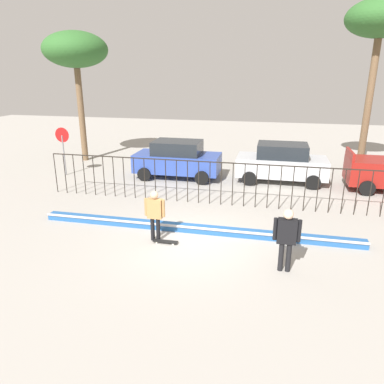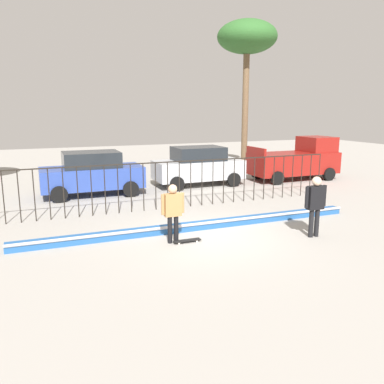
% 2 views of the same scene
% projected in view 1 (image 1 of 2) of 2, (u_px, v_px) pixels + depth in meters
% --- Properties ---
extents(ground_plane, '(60.00, 60.00, 0.00)m').
position_uv_depth(ground_plane, '(190.00, 241.00, 11.75)').
color(ground_plane, '#9E9991').
extents(bowl_coping_ledge, '(11.00, 0.40, 0.27)m').
position_uv_depth(bowl_coping_ledge, '(195.00, 229.00, 12.39)').
color(bowl_coping_ledge, '#235699').
rests_on(bowl_coping_ledge, ground).
extents(perimeter_fence, '(14.04, 0.04, 1.79)m').
position_uv_depth(perimeter_fence, '(210.00, 178.00, 14.73)').
color(perimeter_fence, black).
rests_on(perimeter_fence, ground).
extents(skateboarder, '(0.68, 0.25, 1.67)m').
position_uv_depth(skateboarder, '(155.00, 211.00, 11.50)').
color(skateboarder, black).
rests_on(skateboarder, ground).
extents(skateboard, '(0.80, 0.20, 0.07)m').
position_uv_depth(skateboard, '(165.00, 241.00, 11.59)').
color(skateboard, black).
rests_on(skateboard, ground).
extents(camera_operator, '(0.73, 0.27, 1.80)m').
position_uv_depth(camera_operator, '(287.00, 235.00, 9.68)').
color(camera_operator, black).
rests_on(camera_operator, ground).
extents(parked_car_blue, '(4.30, 2.12, 1.90)m').
position_uv_depth(parked_car_blue, '(177.00, 159.00, 18.49)').
color(parked_car_blue, '#2D479E').
rests_on(parked_car_blue, ground).
extents(parked_car_silver, '(4.30, 2.12, 1.90)m').
position_uv_depth(parked_car_silver, '(281.00, 163.00, 17.77)').
color(parked_car_silver, '#B7BABF').
rests_on(parked_car_silver, ground).
extents(stop_sign, '(0.76, 0.07, 2.50)m').
position_uv_depth(stop_sign, '(63.00, 145.00, 18.74)').
color(stop_sign, slate).
rests_on(stop_sign, ground).
extents(palm_tree_tall, '(3.39, 3.39, 8.61)m').
position_uv_depth(palm_tree_tall, '(381.00, 22.00, 17.63)').
color(palm_tree_tall, brown).
rests_on(palm_tree_tall, ground).
extents(palm_tree_short, '(3.64, 3.64, 7.39)m').
position_uv_depth(palm_tree_short, '(75.00, 51.00, 20.52)').
color(palm_tree_short, brown).
rests_on(palm_tree_short, ground).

